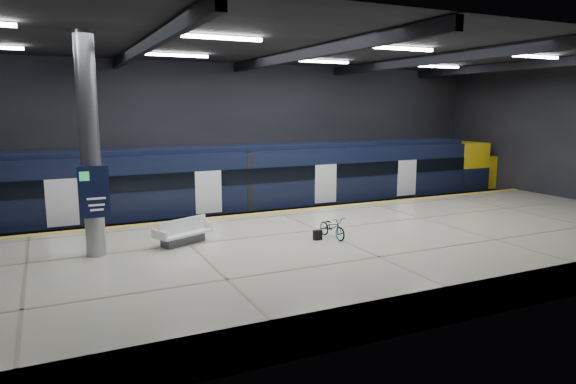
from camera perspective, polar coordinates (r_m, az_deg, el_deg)
ground at (r=20.89m, az=1.98°, el=-6.56°), size 30.00×30.00×0.00m
room_shell at (r=20.09m, az=2.06°, el=9.33°), size 30.10×16.10×8.05m
platform at (r=18.64m, az=5.54°, el=-6.81°), size 30.00×11.00×1.10m
safety_strip at (r=23.04m, az=-1.15°, el=-2.21°), size 30.00×0.40×0.01m
rails at (r=25.73m, az=-3.66°, el=-3.34°), size 30.00×1.52×0.16m
train at (r=26.17m, az=0.38°, el=1.30°), size 29.40×2.84×3.79m
bench at (r=18.03m, az=-11.58°, el=-4.69°), size 2.16×1.56×0.88m
bicycle at (r=18.47m, az=4.94°, el=-3.92°), size 0.65×1.55×0.79m
pannier_bag at (r=18.24m, az=3.30°, el=-4.79°), size 0.30×0.19×0.35m
info_column at (r=16.91m, az=-21.12°, el=4.44°), size 0.90×0.78×6.90m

